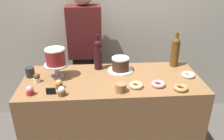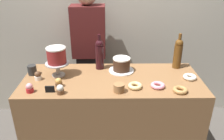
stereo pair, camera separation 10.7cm
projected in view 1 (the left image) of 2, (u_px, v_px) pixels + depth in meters
back_wall at (106, 11)px, 2.56m from camera, size 6.00×0.05×2.60m
display_counter at (112, 121)px, 2.12m from camera, size 1.50×0.63×0.90m
cake_stand_pedestal at (57, 68)px, 1.92m from camera, size 0.20×0.20×0.12m
white_layer_cake at (55, 57)px, 1.87m from camera, size 0.16×0.16×0.14m
silver_serving_platter at (120, 70)px, 2.06m from camera, size 0.23×0.23×0.01m
chocolate_round_cake at (120, 64)px, 2.04m from camera, size 0.15×0.15×0.12m
wine_bottle_amber at (175, 51)px, 2.11m from camera, size 0.08×0.08×0.33m
wine_bottle_dark_red at (98, 54)px, 2.05m from camera, size 0.08×0.08×0.33m
cupcake_chocolate at (37, 78)px, 1.86m from camera, size 0.06×0.06×0.07m
cupcake_strawberry at (30, 91)px, 1.68m from camera, size 0.06×0.06×0.07m
cupcake_vanilla at (62, 91)px, 1.67m from camera, size 0.06×0.06×0.07m
cupcake_caramel at (59, 84)px, 1.76m from camera, size 0.06×0.06×0.07m
donut_maple at (181, 88)px, 1.75m from camera, size 0.11×0.11×0.03m
donut_glazed at (136, 85)px, 1.79m from camera, size 0.11×0.11×0.03m
donut_sugar at (188, 75)px, 1.95m from camera, size 0.11×0.11×0.03m
donut_pink at (158, 84)px, 1.81m from camera, size 0.11×0.11×0.03m
cookie_stack at (121, 88)px, 1.72m from camera, size 0.08×0.08×0.07m
price_sign_chalkboard at (51, 91)px, 1.69m from camera, size 0.07×0.01×0.05m
coffee_cup_ceramic at (30, 72)px, 1.94m from camera, size 0.08×0.08×0.08m
barista_figure at (86, 57)px, 2.54m from camera, size 0.36×0.22×1.60m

